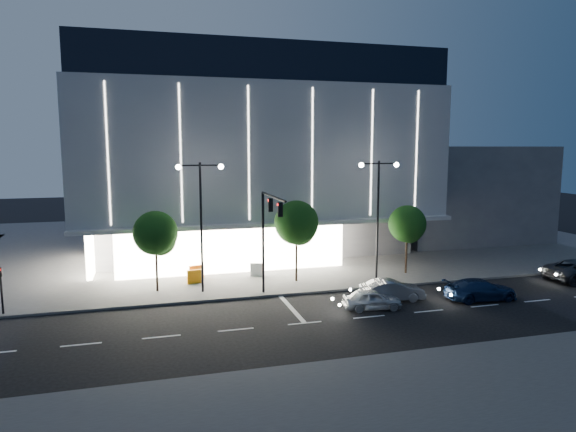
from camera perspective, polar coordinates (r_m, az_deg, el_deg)
The scene contains 18 objects.
ground at distance 30.94m, azimuth -2.58°, elevation -11.24°, with size 160.00×160.00×0.00m, color black.
sidewalk_museum at distance 54.69m, azimuth -3.11°, elevation -2.74°, with size 70.00×40.00×0.15m, color #474747.
sidewalk_near at distance 22.48m, azimuth 18.26°, elevation -19.09°, with size 70.00×10.00×0.15m, color #474747.
museum at distance 51.70m, azimuth -4.98°, elevation 6.89°, with size 30.00×25.80×18.00m.
annex_building at distance 61.96m, azimuth 16.21°, elevation 2.81°, with size 16.00×20.00×10.00m, color #4C4C51.
traffic_mast at distance 33.11m, azimuth -2.24°, elevation -0.99°, with size 0.33×5.89×7.07m.
street_lamp_west at distance 34.94m, azimuth -9.66°, elevation 0.90°, with size 3.16×0.36×9.00m.
street_lamp_east at distance 38.48m, azimuth 9.98°, elevation 1.53°, with size 3.16×0.36×9.00m.
ped_signal_far at distance 35.07m, azimuth -29.26°, elevation -6.74°, with size 0.22×0.24×3.00m.
tree_left at distance 36.05m, azimuth -14.46°, elevation -2.11°, with size 3.02×3.02×5.72m.
tree_mid at distance 37.51m, azimuth 0.97°, elevation -1.02°, with size 3.25×3.25×6.15m.
tree_right at distance 41.02m, azimuth 13.12°, elevation -1.09°, with size 2.91×2.91×5.51m.
car_lead at distance 32.67m, azimuth 9.32°, elevation -9.14°, with size 1.47×3.66×1.25m, color #B5B8BD.
car_second at distance 34.65m, azimuth 11.47°, elevation -8.09°, with size 1.46×4.19×1.38m, color #919398.
car_third at distance 36.39m, azimuth 20.61°, elevation -7.66°, with size 1.95×4.80×1.39m, color navy.
barrier_a at distance 38.17m, azimuth -10.33°, elevation -6.63°, with size 1.10×0.25×1.00m, color orange.
barrier_c at distance 39.50m, azimuth -10.13°, elevation -6.14°, with size 1.10×0.25×1.00m, color orange.
barrier_d at distance 39.69m, azimuth -3.41°, elevation -5.96°, with size 1.10×0.25×1.00m, color silver.
Camera 1 is at (-6.49, -28.51, 10.12)m, focal length 32.00 mm.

